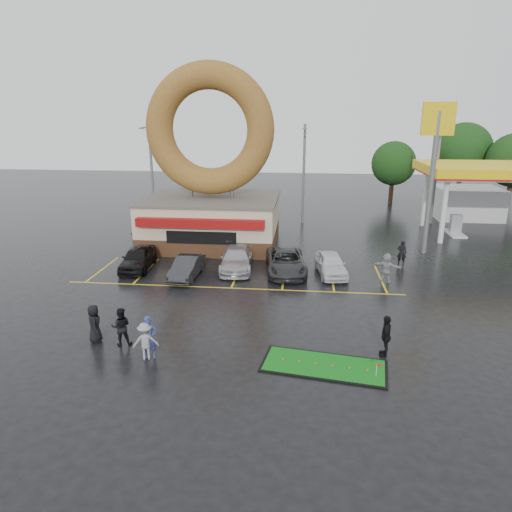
# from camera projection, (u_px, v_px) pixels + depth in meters

# --- Properties ---
(ground) EXTENTS (120.00, 120.00, 0.00)m
(ground) POSITION_uv_depth(u_px,v_px,m) (221.00, 312.00, 23.58)
(ground) COLOR black
(ground) RESTS_ON ground
(donut_shop) EXTENTS (10.20, 8.70, 13.50)m
(donut_shop) POSITION_uv_depth(u_px,v_px,m) (211.00, 187.00, 34.88)
(donut_shop) COLOR #472B19
(donut_shop) RESTS_ON ground
(gas_station) EXTENTS (12.30, 13.65, 5.90)m
(gas_station) POSITION_uv_depth(u_px,v_px,m) (485.00, 186.00, 40.36)
(gas_station) COLOR silver
(gas_station) RESTS_ON ground
(shell_sign) EXTENTS (2.20, 0.36, 10.60)m
(shell_sign) POSITION_uv_depth(u_px,v_px,m) (435.00, 151.00, 31.49)
(shell_sign) COLOR slate
(shell_sign) RESTS_ON ground
(streetlight_left) EXTENTS (0.40, 2.21, 9.00)m
(streetlight_left) POSITION_uv_depth(u_px,v_px,m) (152.00, 171.00, 42.09)
(streetlight_left) COLOR slate
(streetlight_left) RESTS_ON ground
(streetlight_mid) EXTENTS (0.40, 2.21, 9.00)m
(streetlight_mid) POSITION_uv_depth(u_px,v_px,m) (304.00, 172.00, 41.63)
(streetlight_mid) COLOR slate
(streetlight_mid) RESTS_ON ground
(streetlight_right) EXTENTS (0.40, 2.21, 9.00)m
(streetlight_right) POSITION_uv_depth(u_px,v_px,m) (436.00, 172.00, 41.37)
(streetlight_right) COLOR slate
(streetlight_right) RESTS_ON ground
(tree_far_c) EXTENTS (6.30, 6.30, 9.00)m
(tree_far_c) POSITION_uv_depth(u_px,v_px,m) (463.00, 151.00, 51.93)
(tree_far_c) COLOR #332114
(tree_far_c) RESTS_ON ground
(tree_far_d) EXTENTS (4.90, 4.90, 7.00)m
(tree_far_d) POSITION_uv_depth(u_px,v_px,m) (394.00, 163.00, 51.23)
(tree_far_d) COLOR #332114
(tree_far_d) RESTS_ON ground
(car_black) EXTENTS (2.08, 4.49, 1.49)m
(car_black) POSITION_uv_depth(u_px,v_px,m) (138.00, 258.00, 29.99)
(car_black) COLOR black
(car_black) RESTS_ON ground
(car_dgrey) EXTENTS (1.59, 4.04, 1.31)m
(car_dgrey) POSITION_uv_depth(u_px,v_px,m) (187.00, 267.00, 28.41)
(car_dgrey) COLOR #29292B
(car_dgrey) RESTS_ON ground
(car_silver) EXTENTS (2.40, 5.07, 1.43)m
(car_silver) POSITION_uv_depth(u_px,v_px,m) (236.00, 259.00, 29.91)
(car_silver) COLOR #AEAEB3
(car_silver) RESTS_ON ground
(car_grey) EXTENTS (2.99, 5.47, 1.45)m
(car_grey) POSITION_uv_depth(u_px,v_px,m) (286.00, 262.00, 29.26)
(car_grey) COLOR #2E2E30
(car_grey) RESTS_ON ground
(car_white) EXTENTS (2.22, 4.32, 1.41)m
(car_white) POSITION_uv_depth(u_px,v_px,m) (331.00, 264.00, 28.87)
(car_white) COLOR silver
(car_white) RESTS_ON ground
(person_blue) EXTENTS (0.76, 0.58, 1.86)m
(person_blue) POSITION_uv_depth(u_px,v_px,m) (149.00, 337.00, 18.87)
(person_blue) COLOR navy
(person_blue) RESTS_ON ground
(person_blackjkt) EXTENTS (1.00, 0.87, 1.74)m
(person_blackjkt) POSITION_uv_depth(u_px,v_px,m) (121.00, 327.00, 19.96)
(person_blackjkt) COLOR black
(person_blackjkt) RESTS_ON ground
(person_hoodie) EXTENTS (1.20, 0.92, 1.63)m
(person_hoodie) POSITION_uv_depth(u_px,v_px,m) (145.00, 341.00, 18.80)
(person_hoodie) COLOR gray
(person_hoodie) RESTS_ON ground
(person_bystander) EXTENTS (0.87, 1.01, 1.76)m
(person_bystander) POSITION_uv_depth(u_px,v_px,m) (94.00, 324.00, 20.23)
(person_bystander) COLOR black
(person_bystander) RESTS_ON ground
(person_cameraman) EXTENTS (0.61, 1.12, 1.82)m
(person_cameraman) POSITION_uv_depth(u_px,v_px,m) (386.00, 336.00, 19.06)
(person_cameraman) COLOR black
(person_cameraman) RESTS_ON ground
(person_walker_near) EXTENTS (1.74, 1.18, 1.80)m
(person_walker_near) POSITION_uv_depth(u_px,v_px,m) (387.00, 268.00, 27.61)
(person_walker_near) COLOR #9B9B9E
(person_walker_near) RESTS_ON ground
(person_walker_far) EXTENTS (0.67, 0.49, 1.69)m
(person_walker_far) POSITION_uv_depth(u_px,v_px,m) (402.00, 253.00, 30.78)
(person_walker_far) COLOR black
(person_walker_far) RESTS_ON ground
(dumpster) EXTENTS (2.01, 1.55, 1.30)m
(dumpster) POSITION_uv_depth(u_px,v_px,m) (147.00, 242.00, 34.19)
(dumpster) COLOR #1B4726
(dumpster) RESTS_ON ground
(putting_green) EXTENTS (5.26, 2.89, 0.62)m
(putting_green) POSITION_uv_depth(u_px,v_px,m) (324.00, 366.00, 18.44)
(putting_green) COLOR black
(putting_green) RESTS_ON ground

